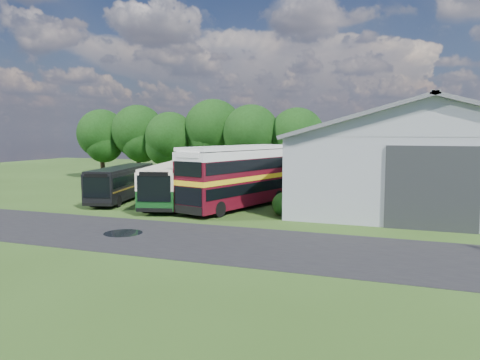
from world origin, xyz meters
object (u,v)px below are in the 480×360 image
at_px(bus_green_single, 174,183).
at_px(bus_dark_single, 122,183).
at_px(storage_shed, 427,152).
at_px(bus_maroon_double, 238,177).

bearing_deg(bus_green_single, bus_dark_single, 161.80).
height_order(storage_shed, bus_green_single, storage_shed).
distance_m(bus_maroon_double, bus_dark_single, 10.76).
xyz_separation_m(bus_maroon_double, bus_dark_single, (-10.71, 0.52, -0.86)).
bearing_deg(storage_shed, bus_green_single, -156.83).
xyz_separation_m(bus_green_single, bus_maroon_double, (5.55, -0.23, 0.65)).
bearing_deg(storage_shed, bus_maroon_double, -148.16).
distance_m(bus_green_single, bus_dark_single, 5.17).
distance_m(bus_green_single, bus_maroon_double, 5.59).
distance_m(storage_shed, bus_green_single, 20.85).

